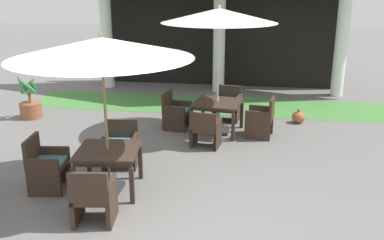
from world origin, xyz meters
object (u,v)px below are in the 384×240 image
at_px(patio_table_near_foreground, 217,106).
at_px(patio_chair_near_foreground_south, 205,130).
at_px(patio_chair_near_foreground_north, 227,104).
at_px(patio_umbrella_mid_right, 101,49).
at_px(patio_chair_mid_right_south, 93,197).
at_px(patio_chair_mid_right_west, 46,166).
at_px(patio_chair_near_foreground_west, 176,112).
at_px(potted_palm_left_edge, 31,106).
at_px(terracotta_urn, 298,117).
at_px(patio_chair_mid_right_north, 121,145).
at_px(patio_table_mid_right, 108,155).
at_px(patio_chair_near_foreground_east, 261,119).
at_px(patio_umbrella_near_foreground, 219,17).

xyz_separation_m(patio_table_near_foreground, patio_chair_near_foreground_south, (-0.15, -1.00, -0.25)).
relative_size(patio_chair_near_foreground_south, patio_chair_near_foreground_north, 0.95).
xyz_separation_m(patio_umbrella_mid_right, patio_chair_mid_right_south, (0.14, -1.03, -1.96)).
height_order(patio_chair_near_foreground_south, patio_chair_mid_right_west, patio_chair_mid_right_west).
bearing_deg(patio_chair_near_foreground_south, patio_chair_near_foreground_west, 135.24).
xyz_separation_m(patio_umbrella_mid_right, potted_palm_left_edge, (-3.37, 3.58, -2.05)).
distance_m(patio_chair_mid_right_south, terracotta_urn, 6.19).
bearing_deg(patio_chair_near_foreground_north, patio_chair_mid_right_south, 82.67).
height_order(patio_table_near_foreground, patio_chair_near_foreground_west, patio_chair_near_foreground_west).
height_order(patio_chair_near_foreground_north, patio_chair_mid_right_south, patio_chair_mid_right_south).
bearing_deg(patio_table_near_foreground, patio_chair_mid_right_north, -126.04).
relative_size(patio_chair_near_foreground_south, patio_table_mid_right, 0.73).
bearing_deg(patio_umbrella_mid_right, patio_chair_near_foreground_west, 82.27).
bearing_deg(patio_chair_near_foreground_north, potted_palm_left_edge, 15.71).
relative_size(patio_chair_near_foreground_west, potted_palm_left_edge, 0.78).
relative_size(patio_chair_near_foreground_north, patio_umbrella_mid_right, 0.30).
bearing_deg(patio_chair_near_foreground_east, patio_table_mid_right, 149.68).
xyz_separation_m(patio_chair_near_foreground_east, terracotta_urn, (0.91, 1.15, -0.26)).
bearing_deg(terracotta_urn, patio_table_mid_right, -128.56).
height_order(patio_chair_near_foreground_west, terracotta_urn, patio_chair_near_foreground_west).
bearing_deg(patio_umbrella_near_foreground, patio_table_mid_right, -114.36).
relative_size(patio_table_near_foreground, patio_chair_near_foreground_south, 1.45).
xyz_separation_m(patio_chair_near_foreground_east, patio_umbrella_mid_right, (-2.46, -3.08, 1.96)).
distance_m(patio_chair_near_foreground_south, patio_table_mid_right, 2.60).
height_order(patio_chair_mid_right_west, potted_palm_left_edge, potted_palm_left_edge).
xyz_separation_m(patio_table_mid_right, patio_umbrella_mid_right, (-0.00, 0.00, 1.73)).
bearing_deg(patio_umbrella_mid_right, patio_chair_near_foreground_north, 69.18).
distance_m(patio_chair_near_foreground_east, patio_chair_near_foreground_west, 2.03).
xyz_separation_m(patio_chair_near_foreground_west, potted_palm_left_edge, (-3.83, 0.21, -0.08)).
height_order(patio_chair_near_foreground_west, patio_chair_mid_right_south, patio_chair_mid_right_south).
relative_size(patio_chair_near_foreground_east, patio_chair_mid_right_north, 1.08).
xyz_separation_m(patio_chair_mid_right_west, patio_chair_mid_right_south, (1.17, -0.90, -0.02)).
bearing_deg(patio_umbrella_near_foreground, terracotta_urn, 27.73).
xyz_separation_m(patio_chair_mid_right_south, terracotta_urn, (3.24, 5.27, -0.26)).
distance_m(patio_chair_near_foreground_east, patio_chair_mid_right_north, 3.31).
height_order(patio_chair_near_foreground_south, terracotta_urn, patio_chair_near_foreground_south).
distance_m(patio_umbrella_near_foreground, patio_chair_mid_right_north, 3.50).
relative_size(patio_chair_near_foreground_east, patio_chair_mid_right_south, 1.03).
relative_size(patio_chair_near_foreground_north, terracotta_urn, 2.28).
xyz_separation_m(patio_chair_mid_right_west, terracotta_urn, (4.41, 4.37, -0.28)).
bearing_deg(potted_palm_left_edge, patio_umbrella_mid_right, -46.74).
bearing_deg(patio_table_mid_right, patio_chair_mid_right_south, -82.54).
distance_m(patio_chair_near_foreground_east, terracotta_urn, 1.49).
relative_size(patio_chair_near_foreground_west, patio_chair_mid_right_north, 1.04).
xyz_separation_m(patio_chair_near_foreground_south, patio_umbrella_mid_right, (-1.32, -2.23, 1.98)).
bearing_deg(patio_table_mid_right, patio_chair_mid_right_north, 97.46).
height_order(patio_table_mid_right, patio_chair_mid_right_north, patio_chair_mid_right_north).
xyz_separation_m(patio_table_near_foreground, patio_table_mid_right, (-1.46, -3.23, -0.01)).
bearing_deg(potted_palm_left_edge, patio_umbrella_near_foreground, -4.17).
height_order(patio_chair_mid_right_west, patio_chair_mid_right_north, patio_chair_mid_right_west).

